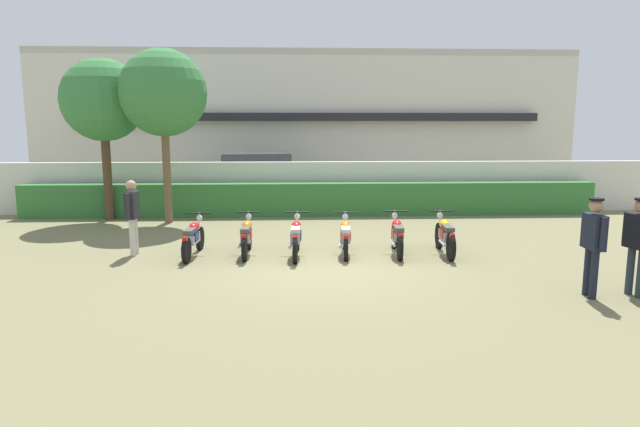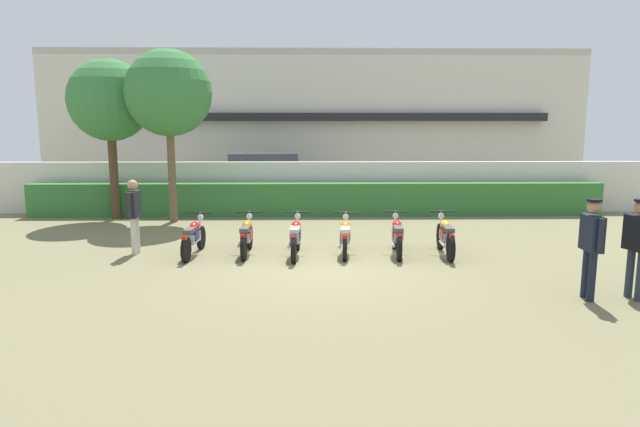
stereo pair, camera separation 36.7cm
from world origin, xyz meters
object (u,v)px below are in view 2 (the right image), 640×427
object	(u,v)px
tree_far_side	(168,94)
tree_near_inspector	(109,101)
officer_0	(592,240)
inspector_person	(134,210)
motorcycle_in_row_0	(193,237)
officer_1	(638,240)
motorcycle_in_row_4	(397,236)
motorcycle_in_row_5	(445,236)
parked_car	(266,177)
motorcycle_in_row_1	(247,236)
motorcycle_in_row_2	(296,237)
motorcycle_in_row_3	(345,236)

from	to	relation	value
tree_far_side	tree_near_inspector	bearing A→B (deg)	163.30
officer_0	inspector_person	bearing A→B (deg)	-19.74
motorcycle_in_row_0	officer_1	world-z (taller)	officer_1
motorcycle_in_row_4	motorcycle_in_row_5	world-z (taller)	motorcycle_in_row_5
motorcycle_in_row_4	officer_0	world-z (taller)	officer_0
tree_near_inspector	tree_far_side	bearing A→B (deg)	-16.70
tree_far_side	motorcycle_in_row_0	bearing A→B (deg)	-70.89
inspector_person	officer_1	xyz separation A→B (m)	(9.73, -3.57, 0.00)
parked_car	tree_far_side	bearing A→B (deg)	-123.69
tree_near_inspector	motorcycle_in_row_4	size ratio (longest dim) A/B	2.71
motorcycle_in_row_5	officer_0	size ratio (longest dim) A/B	1.08
motorcycle_in_row_4	parked_car	bearing A→B (deg)	26.24
motorcycle_in_row_1	motorcycle_in_row_2	xyz separation A→B (m)	(1.15, -0.17, 0.01)
motorcycle_in_row_2	motorcycle_in_row_4	size ratio (longest dim) A/B	1.05
parked_car	tree_near_inspector	distance (m)	6.92
officer_0	officer_1	size ratio (longest dim) A/B	1.01
motorcycle_in_row_1	officer_0	world-z (taller)	officer_0
motorcycle_in_row_2	motorcycle_in_row_5	distance (m)	3.47
officer_0	motorcycle_in_row_2	bearing A→B (deg)	-30.30
parked_car	motorcycle_in_row_5	xyz separation A→B (m)	(4.89, -9.63, -0.48)
motorcycle_in_row_4	motorcycle_in_row_5	bearing A→B (deg)	-89.44
parked_car	officer_1	bearing A→B (deg)	-67.36
parked_car	motorcycle_in_row_0	distance (m)	9.61
motorcycle_in_row_4	officer_1	world-z (taller)	officer_1
motorcycle_in_row_0	officer_1	distance (m)	9.00
motorcycle_in_row_0	motorcycle_in_row_5	distance (m)	5.84
officer_0	parked_car	bearing A→B (deg)	-60.91
tree_near_inspector	inspector_person	size ratio (longest dim) A/B	2.88
tree_near_inspector	motorcycle_in_row_1	size ratio (longest dim) A/B	2.80
motorcycle_in_row_4	motorcycle_in_row_5	distance (m)	1.12
inspector_person	officer_1	world-z (taller)	officer_1
tree_near_inspector	motorcycle_in_row_5	xyz separation A→B (m)	(9.40, -5.20, -3.28)
tree_far_side	motorcycle_in_row_5	size ratio (longest dim) A/B	2.78
motorcycle_in_row_5	motorcycle_in_row_3	bearing A→B (deg)	90.73
officer_1	tree_near_inspector	bearing A→B (deg)	-48.91
tree_near_inspector	officer_0	size ratio (longest dim) A/B	2.86
motorcycle_in_row_0	officer_0	world-z (taller)	officer_0
motorcycle_in_row_0	officer_0	size ratio (longest dim) A/B	1.07
parked_car	motorcycle_in_row_4	size ratio (longest dim) A/B	2.53
motorcycle_in_row_2	motorcycle_in_row_4	xyz separation A→B (m)	(2.36, 0.09, -0.00)
tree_near_inspector	motorcycle_in_row_2	xyz separation A→B (m)	(5.93, -5.21, -3.28)
inspector_person	officer_0	world-z (taller)	officer_0
officer_1	tree_far_side	bearing A→B (deg)	-51.95
tree_far_side	motorcycle_in_row_2	distance (m)	6.99
motorcycle_in_row_0	motorcycle_in_row_2	xyz separation A→B (m)	(2.37, -0.10, 0.02)
motorcycle_in_row_1	tree_near_inspector	bearing A→B (deg)	43.65
motorcycle_in_row_0	officer_1	size ratio (longest dim) A/B	1.07
tree_far_side	inspector_person	xyz separation A→B (m)	(0.16, -4.30, -2.89)
motorcycle_in_row_2	officer_0	world-z (taller)	officer_0
motorcycle_in_row_4	officer_0	xyz separation A→B (m)	(2.79, -3.37, 0.60)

